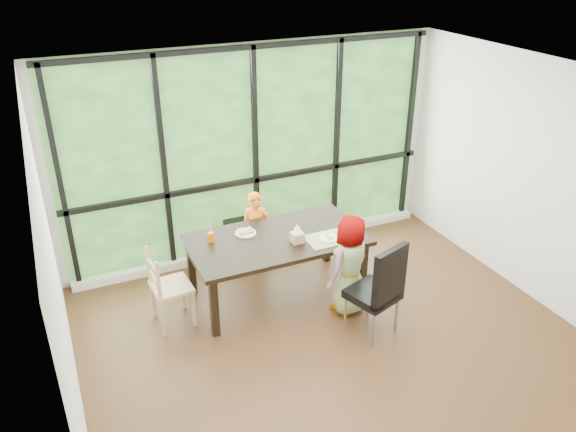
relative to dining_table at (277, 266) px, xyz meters
The scene contains 22 objects.
ground 1.17m from the dining_table, 79.79° to the right, with size 5.00×5.00×0.00m, color black.
back_wall 1.53m from the dining_table, 80.35° to the left, with size 5.00×5.00×0.00m, color silver.
foliage_backdrop 1.51m from the dining_table, 80.19° to the left, with size 4.80×0.02×2.65m, color #1D4C1D.
window_mullions 1.48m from the dining_table, 79.84° to the left, with size 4.80×0.06×2.65m, color black, non-canonical shape.
window_sill 1.12m from the dining_table, 79.46° to the left, with size 4.80×0.12×0.10m, color silver.
dining_table is the anchor object (origin of this frame).
chair_window_leather 1.04m from the dining_table, 91.50° to the left, with size 0.46×0.46×1.08m, color black.
chair_interior_leather 1.23m from the dining_table, 58.47° to the right, with size 0.46×0.46×1.08m, color black.
chair_end_beech 1.23m from the dining_table, behind, with size 0.42×0.40×0.90m, color tan.
child_toddler 0.66m from the dining_table, 90.00° to the left, with size 0.38×0.25×1.03m, color orange.
child_older 0.86m from the dining_table, 45.72° to the right, with size 0.57×0.37×1.16m, color slate.
placemat 0.69m from the dining_table, 26.82° to the right, with size 0.49×0.36×0.01m, color tan.
plate_far 0.53m from the dining_table, 139.83° to the left, with size 0.24×0.24×0.02m, color white.
plate_near 0.70m from the dining_table, 25.73° to the right, with size 0.22×0.22×0.01m, color white.
orange_cup 0.85m from the dining_table, 162.73° to the left, with size 0.07×0.07×0.11m, color #FF6500.
green_cup 0.99m from the dining_table, 20.32° to the right, with size 0.07×0.07×0.11m, color #56C727.
tissue_box 0.50m from the dining_table, 45.74° to the right, with size 0.13×0.13×0.11m, color tan.
crepe_rolls_far 0.55m from the dining_table, 139.83° to the left, with size 0.20×0.12×0.04m, color tan, non-canonical shape.
crepe_rolls_near 0.71m from the dining_table, 25.73° to the right, with size 0.05×0.12×0.04m, color tan, non-canonical shape.
straw_white 0.90m from the dining_table, 162.73° to the left, with size 0.01×0.01×0.20m, color white.
straw_pink 1.03m from the dining_table, 20.32° to the right, with size 0.01×0.01×0.20m, color pink.
tissue 0.60m from the dining_table, 45.74° to the right, with size 0.12×0.12×0.11m, color white.
Camera 1 is at (-2.39, -4.08, 3.85)m, focal length 35.59 mm.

